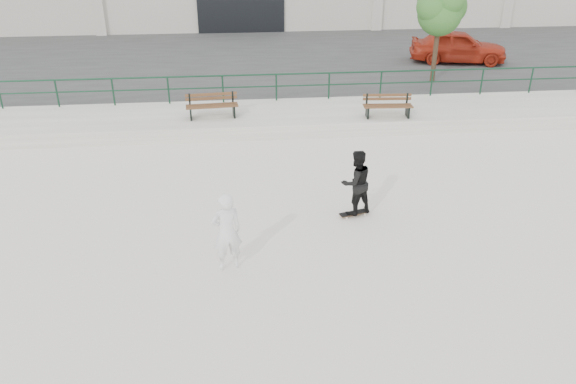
{
  "coord_description": "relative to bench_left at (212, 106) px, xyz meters",
  "views": [
    {
      "loc": [
        -0.57,
        -9.7,
        7.02
      ],
      "look_at": [
        0.58,
        2.0,
        1.06
      ],
      "focal_mm": 35.0,
      "sensor_mm": 36.0,
      "label": 1
    }
  ],
  "objects": [
    {
      "name": "bench_left",
      "position": [
        0.0,
        0.0,
        0.0
      ],
      "size": [
        1.82,
        0.66,
        0.82
      ],
      "rotation": [
        0.0,
        0.0,
        0.08
      ],
      "color": "brown",
      "rests_on": "ledge"
    },
    {
      "name": "skateboard",
      "position": [
        3.7,
        -6.54,
        -0.83
      ],
      "size": [
        0.8,
        0.41,
        0.09
      ],
      "rotation": [
        0.0,
        0.0,
        0.28
      ],
      "color": "black",
      "rests_on": "ground"
    },
    {
      "name": "parking_strip",
      "position": [
        1.37,
        8.88,
        -0.66
      ],
      "size": [
        60.0,
        14.0,
        0.5
      ],
      "primitive_type": "cube",
      "color": "#363636",
      "rests_on": "ground"
    },
    {
      "name": "bench_right",
      "position": [
        6.07,
        -0.54,
        -0.02
      ],
      "size": [
        1.72,
        0.6,
        0.78
      ],
      "rotation": [
        0.0,
        0.0,
        -0.06
      ],
      "color": "brown",
      "rests_on": "ledge"
    },
    {
      "name": "ground",
      "position": [
        1.37,
        -9.12,
        -0.91
      ],
      "size": [
        120.0,
        120.0,
        0.0
      ],
      "primitive_type": "plane",
      "color": "white",
      "rests_on": "ground"
    },
    {
      "name": "tree",
      "position": [
        9.14,
        3.7,
        2.54
      ],
      "size": [
        2.21,
        1.97,
        3.94
      ],
      "color": "#453722",
      "rests_on": "parking_strip"
    },
    {
      "name": "ledge",
      "position": [
        1.37,
        0.38,
        -0.66
      ],
      "size": [
        30.0,
        3.0,
        0.5
      ],
      "primitive_type": "cube",
      "color": "#B7B3A7",
      "rests_on": "ground"
    },
    {
      "name": "standing_skater",
      "position": [
        3.7,
        -6.54,
        0.03
      ],
      "size": [
        0.99,
        0.88,
        1.69
      ],
      "primitive_type": "imported",
      "rotation": [
        0.0,
        0.0,
        3.49
      ],
      "color": "black",
      "rests_on": "skateboard"
    },
    {
      "name": "red_car",
      "position": [
        11.31,
        6.74,
        0.34
      ],
      "size": [
        4.65,
        2.67,
        1.49
      ],
      "primitive_type": "imported",
      "rotation": [
        0.0,
        0.0,
        1.35
      ],
      "color": "#AD2915",
      "rests_on": "parking_strip"
    },
    {
      "name": "railing",
      "position": [
        1.37,
        1.68,
        0.34
      ],
      "size": [
        28.0,
        0.06,
        1.03
      ],
      "color": "#163C27",
      "rests_on": "ledge"
    },
    {
      "name": "seated_skater",
      "position": [
        0.5,
        -8.55,
        -0.01
      ],
      "size": [
        0.75,
        0.59,
        1.8
      ],
      "primitive_type": "imported",
      "rotation": [
        0.0,
        0.0,
        3.41
      ],
      "color": "white",
      "rests_on": "ground"
    }
  ]
}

